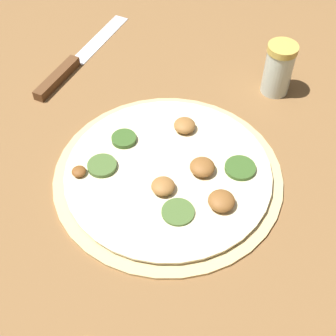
# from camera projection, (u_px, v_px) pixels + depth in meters

# --- Properties ---
(ground_plane) EXTENTS (3.00, 3.00, 0.00)m
(ground_plane) POSITION_uv_depth(u_px,v_px,m) (168.00, 176.00, 0.74)
(ground_plane) COLOR brown
(pizza) EXTENTS (0.36, 0.36, 0.03)m
(pizza) POSITION_uv_depth(u_px,v_px,m) (169.00, 173.00, 0.73)
(pizza) COLOR #D6B77A
(pizza) RESTS_ON ground_plane
(knife) EXTENTS (0.31, 0.04, 0.02)m
(knife) POSITION_uv_depth(u_px,v_px,m) (69.00, 68.00, 0.90)
(knife) COLOR silver
(knife) RESTS_ON ground_plane
(spice_jar) EXTENTS (0.05, 0.05, 0.10)m
(spice_jar) POSITION_uv_depth(u_px,v_px,m) (278.00, 69.00, 0.83)
(spice_jar) COLOR silver
(spice_jar) RESTS_ON ground_plane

